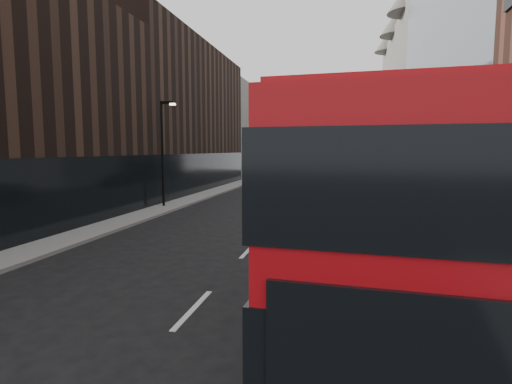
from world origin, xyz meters
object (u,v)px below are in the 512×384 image
Objects in this scene: car_c at (336,183)px; car_a at (326,204)px; red_bus at (378,210)px; grey_bus at (346,165)px; car_b at (340,202)px; street_lamp at (163,146)px.

car_a is at bearing -94.37° from car_c.
car_a is (-1.70, 14.17, -1.80)m from red_bus.
grey_bus is at bearing 79.36° from car_a.
grey_bus reaches higher than car_a.
car_b is 0.82× the size of car_c.
car_b is (-0.91, 16.23, -1.91)m from red_bus.
car_c is at bearing 53.20° from street_lamp.
grey_bus is (-0.35, 41.79, -0.57)m from red_bus.
car_b is at bearing 2.83° from street_lamp.
red_bus reaches higher than grey_bus.
street_lamp is 1.71× the size of car_b.
car_b is at bearing -91.34° from car_c.
car_a is 2.21m from car_b.
red_bus reaches higher than car_c.
car_a is 1.12× the size of car_b.
grey_bus is at bearing 81.22° from car_c.
grey_bus is 2.37× the size of car_c.
car_a is at bearing 100.75° from red_bus.
car_c is (-1.41, 30.55, -1.86)m from red_bus.
car_a is 16.39m from car_c.
street_lamp is 1.40× the size of car_c.
red_bus is 14.38m from car_a.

